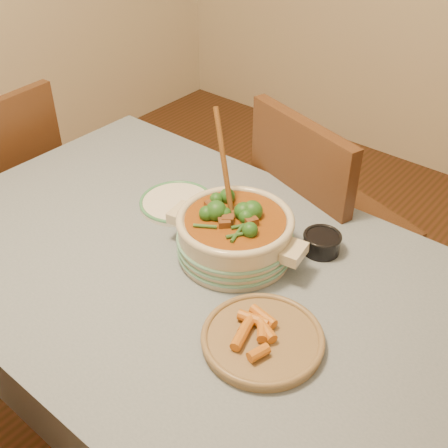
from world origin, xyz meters
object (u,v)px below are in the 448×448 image
(white_plate, at_px, (177,202))
(chair_left, at_px, (5,185))
(condiment_bowl, at_px, (322,242))
(fried_plate, at_px, (263,337))
(stew_casserole, at_px, (235,232))
(dining_table, at_px, (191,289))
(chair_far, at_px, (319,221))

(white_plate, relative_size, chair_left, 0.33)
(condiment_bowl, xyz_separation_m, fried_plate, (0.08, -0.39, -0.01))
(white_plate, xyz_separation_m, condiment_bowl, (0.48, 0.10, 0.02))
(stew_casserole, relative_size, condiment_bowl, 3.34)
(fried_plate, bearing_deg, dining_table, 162.99)
(dining_table, xyz_separation_m, fried_plate, (0.33, -0.10, 0.11))
(dining_table, distance_m, chair_left, 1.12)
(stew_casserole, bearing_deg, white_plate, 165.93)
(white_plate, relative_size, fried_plate, 0.90)
(white_plate, distance_m, fried_plate, 0.63)
(dining_table, height_order, chair_far, chair_far)
(fried_plate, xyz_separation_m, chair_left, (-1.44, 0.17, -0.24))
(chair_left, bearing_deg, dining_table, 82.28)
(dining_table, relative_size, chair_left, 1.79)
(stew_casserole, xyz_separation_m, white_plate, (-0.30, 0.07, -0.07))
(white_plate, height_order, chair_left, chair_left)
(condiment_bowl, bearing_deg, fried_plate, -78.51)
(stew_casserole, xyz_separation_m, chair_left, (-1.18, -0.05, -0.31))
(dining_table, distance_m, condiment_bowl, 0.40)
(dining_table, distance_m, fried_plate, 0.36)
(stew_casserole, bearing_deg, fried_plate, -39.70)
(stew_casserole, height_order, chair_far, stew_casserole)
(white_plate, bearing_deg, stew_casserole, -14.07)
(chair_far, xyz_separation_m, chair_left, (-1.16, -0.57, -0.04))
(stew_casserole, distance_m, chair_far, 0.59)
(chair_left, bearing_deg, white_plate, 93.62)
(dining_table, distance_m, white_plate, 0.31)
(dining_table, height_order, fried_plate, fried_plate)
(chair_far, relative_size, chair_left, 1.07)
(condiment_bowl, bearing_deg, chair_left, -170.82)
(dining_table, bearing_deg, condiment_bowl, 49.09)
(chair_left, bearing_deg, condiment_bowl, 94.95)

